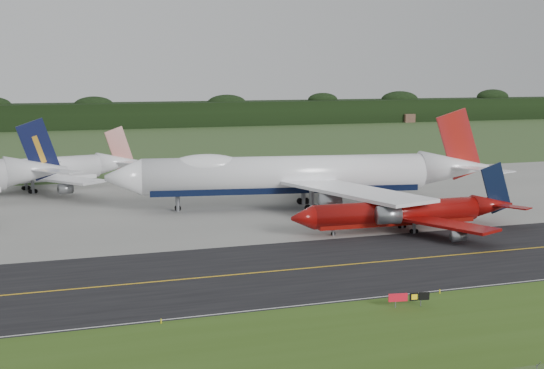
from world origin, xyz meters
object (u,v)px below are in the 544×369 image
Objects in this scene: jet_red_737 at (408,213)px; jet_star_tail at (28,171)px; jet_ba_747 at (299,175)px; taxiway_sign at (409,297)px.

jet_star_tail is (-60.67, 65.67, 1.59)m from jet_red_737.
jet_ba_747 is 65.73m from taxiway_sign.
jet_red_737 is 8.47× the size of taxiway_sign.
jet_star_tail is at bearing 142.63° from jet_ba_747.
jet_star_tail is 10.78× the size of taxiway_sign.
jet_ba_747 is at bearing 80.29° from taxiway_sign.
taxiway_sign is at bearing -99.71° from jet_ba_747.
jet_red_737 is 0.79× the size of jet_star_tail.
jet_red_737 is at bearing -47.27° from jet_star_tail.
jet_ba_747 reaches higher than jet_red_737.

